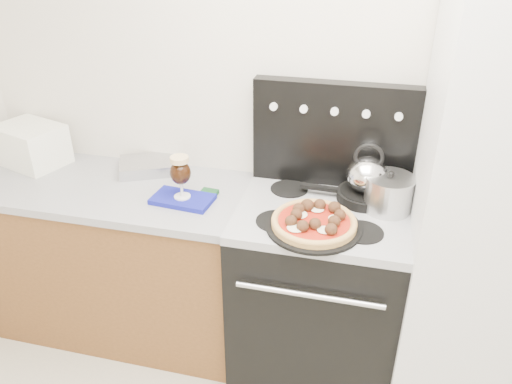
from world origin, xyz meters
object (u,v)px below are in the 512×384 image
(fridge, at_px, (493,227))
(stock_pot, at_px, (388,194))
(stove_body, at_px, (317,293))
(skillet, at_px, (364,196))
(oven_mitt, at_px, (183,199))
(beer_glass, at_px, (181,177))
(toaster_oven, at_px, (31,145))
(pizza, at_px, (314,220))
(pizza_pan, at_px, (314,227))
(tea_kettle, at_px, (367,172))
(base_cabinet, at_px, (115,260))

(fridge, height_order, stock_pot, fridge)
(stove_body, height_order, skillet, skillet)
(oven_mitt, relative_size, stock_pot, 1.34)
(stove_body, bearing_deg, beer_glass, -175.58)
(toaster_oven, height_order, pizza, toaster_oven)
(oven_mitt, height_order, pizza, pizza)
(pizza_pan, height_order, stock_pot, stock_pot)
(fridge, xyz_separation_m, beer_glass, (-1.35, -0.03, 0.08))
(toaster_oven, distance_m, oven_mitt, 0.96)
(fridge, height_order, tea_kettle, fridge)
(beer_glass, height_order, skillet, beer_glass)
(beer_glass, relative_size, tea_kettle, 1.06)
(toaster_oven, distance_m, stock_pot, 1.85)
(stove_body, relative_size, pizza_pan, 2.19)
(fridge, relative_size, tea_kettle, 9.59)
(oven_mitt, bearing_deg, pizza, -10.22)
(oven_mitt, bearing_deg, tea_kettle, 12.39)
(beer_glass, xyz_separation_m, stock_pot, (0.92, 0.12, -0.03))
(tea_kettle, relative_size, stock_pot, 0.95)
(base_cabinet, bearing_deg, pizza_pan, -9.85)
(pizza, height_order, stock_pot, stock_pot)
(stove_body, bearing_deg, stock_pot, 14.00)
(base_cabinet, distance_m, pizza_pan, 1.21)
(fridge, bearing_deg, stock_pot, 167.58)
(pizza_pan, bearing_deg, base_cabinet, 170.15)
(stove_body, bearing_deg, fridge, -2.05)
(toaster_oven, bearing_deg, skillet, 17.28)
(tea_kettle, distance_m, stock_pot, 0.14)
(stove_body, relative_size, fridge, 0.46)
(toaster_oven, bearing_deg, oven_mitt, 5.56)
(toaster_oven, relative_size, pizza, 0.95)
(base_cabinet, relative_size, pizza_pan, 3.61)
(beer_glass, relative_size, skillet, 0.84)
(pizza_pan, relative_size, tea_kettle, 2.03)
(pizza, xyz_separation_m, tea_kettle, (0.19, 0.29, 0.11))
(oven_mitt, height_order, stock_pot, stock_pot)
(fridge, distance_m, pizza_pan, 0.73)
(base_cabinet, bearing_deg, beer_glass, -9.33)
(pizza_pan, relative_size, stock_pot, 1.93)
(beer_glass, relative_size, pizza, 0.59)
(base_cabinet, xyz_separation_m, pizza_pan, (1.09, -0.19, 0.50))
(fridge, xyz_separation_m, pizza_pan, (-0.72, -0.14, -0.02))
(base_cabinet, relative_size, fridge, 0.76)
(base_cabinet, height_order, fridge, fridge)
(pizza, relative_size, skillet, 1.42)
(beer_glass, height_order, pizza, beer_glass)
(stove_body, xyz_separation_m, skillet, (0.17, 0.13, 0.50))
(stock_pot, bearing_deg, fridge, -12.42)
(stove_body, height_order, pizza, pizza)
(fridge, xyz_separation_m, oven_mitt, (-1.35, -0.03, -0.04))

